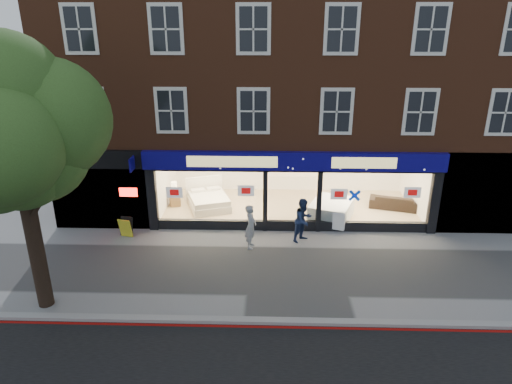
{
  "coord_description": "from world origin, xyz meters",
  "views": [
    {
      "loc": [
        -0.92,
        -13.49,
        7.99
      ],
      "look_at": [
        -1.4,
        2.5,
        1.84
      ],
      "focal_mm": 32.0,
      "sensor_mm": 36.0,
      "label": 1
    }
  ],
  "objects_px": {
    "a_board": "(126,227)",
    "pedestrian_grey": "(251,226)",
    "mattress_stack": "(331,210)",
    "pedestrian_blue": "(303,220)",
    "display_bed": "(208,200)",
    "sofa": "(394,202)"
  },
  "relations": [
    {
      "from": "sofa",
      "to": "pedestrian_blue",
      "type": "xyz_separation_m",
      "value": [
        -4.2,
        -3.07,
        0.45
      ]
    },
    {
      "from": "display_bed",
      "to": "pedestrian_blue",
      "type": "xyz_separation_m",
      "value": [
        3.99,
        -2.97,
        0.43
      ]
    },
    {
      "from": "pedestrian_blue",
      "to": "mattress_stack",
      "type": "bearing_deg",
      "value": 9.28
    },
    {
      "from": "pedestrian_blue",
      "to": "pedestrian_grey",
      "type": "bearing_deg",
      "value": 151.11
    },
    {
      "from": "pedestrian_blue",
      "to": "display_bed",
      "type": "bearing_deg",
      "value": 97.87
    },
    {
      "from": "mattress_stack",
      "to": "pedestrian_grey",
      "type": "height_order",
      "value": "pedestrian_grey"
    },
    {
      "from": "pedestrian_blue",
      "to": "a_board",
      "type": "bearing_deg",
      "value": 133.36
    },
    {
      "from": "display_bed",
      "to": "pedestrian_grey",
      "type": "distance_m",
      "value": 4.11
    },
    {
      "from": "pedestrian_grey",
      "to": "pedestrian_blue",
      "type": "relative_size",
      "value": 0.98
    },
    {
      "from": "mattress_stack",
      "to": "pedestrian_grey",
      "type": "bearing_deg",
      "value": -143.46
    },
    {
      "from": "a_board",
      "to": "pedestrian_grey",
      "type": "height_order",
      "value": "pedestrian_grey"
    },
    {
      "from": "sofa",
      "to": "a_board",
      "type": "bearing_deg",
      "value": 30.6
    },
    {
      "from": "sofa",
      "to": "pedestrian_grey",
      "type": "xyz_separation_m",
      "value": [
        -6.16,
        -3.65,
        0.43
      ]
    },
    {
      "from": "sofa",
      "to": "pedestrian_blue",
      "type": "distance_m",
      "value": 5.22
    },
    {
      "from": "display_bed",
      "to": "a_board",
      "type": "distance_m",
      "value": 4.01
    },
    {
      "from": "mattress_stack",
      "to": "a_board",
      "type": "height_order",
      "value": "mattress_stack"
    },
    {
      "from": "mattress_stack",
      "to": "pedestrian_blue",
      "type": "relative_size",
      "value": 1.38
    },
    {
      "from": "pedestrian_grey",
      "to": "sofa",
      "type": "bearing_deg",
      "value": -51.65
    },
    {
      "from": "display_bed",
      "to": "sofa",
      "type": "bearing_deg",
      "value": -18.42
    },
    {
      "from": "sofa",
      "to": "pedestrian_grey",
      "type": "relative_size",
      "value": 1.25
    },
    {
      "from": "sofa",
      "to": "pedestrian_grey",
      "type": "distance_m",
      "value": 7.17
    },
    {
      "from": "a_board",
      "to": "pedestrian_grey",
      "type": "bearing_deg",
      "value": 4.98
    }
  ]
}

